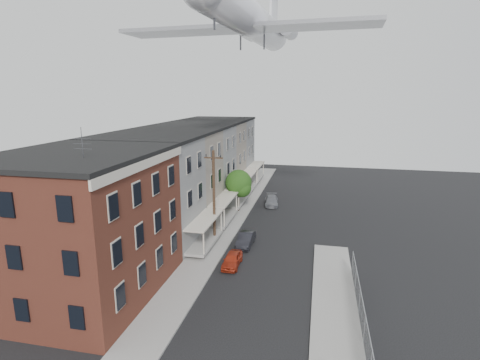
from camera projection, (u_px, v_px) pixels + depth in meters
The scene contains 17 objects.
sidewalk_left at pixel (230, 221), 42.18m from camera, with size 3.00×62.00×0.12m, color gray.
sidewalk_right at pixel (336, 330), 22.78m from camera, with size 3.00×26.00×0.12m, color gray.
curb_left at pixel (243, 222), 41.88m from camera, with size 0.15×62.00×0.14m, color gray.
curb_right at pixel (312, 327), 23.08m from camera, with size 0.15×26.00×0.14m, color gray.
corner_building at pixel (83, 225), 26.17m from camera, with size 10.31×12.30×12.15m.
row_house_a at pixel (145, 191), 35.22m from camera, with size 11.98×7.00×10.30m.
row_house_b at pixel (173, 176), 41.89m from camera, with size 11.98×7.00×10.30m.
row_house_c at pixel (193, 165), 48.56m from camera, with size 11.98×7.00×10.30m.
row_house_d at pixel (209, 156), 55.23m from camera, with size 11.98×7.00×10.30m.
row_house_e at pixel (221, 149), 61.89m from camera, with size 11.98×7.00×10.30m.
chainlink_fence at pixel (365, 329), 21.31m from camera, with size 0.06×18.06×1.90m.
utility_pole at pixel (214, 196), 35.45m from camera, with size 1.80×0.26×9.00m.
street_tree at pixel (239, 184), 45.11m from camera, with size 3.22×3.20×5.20m.
car_near at pixel (232, 260), 31.26m from camera, with size 1.34×3.33×1.14m, color #A22A15.
car_mid at pixel (246, 239), 35.48m from camera, with size 1.30×3.74×1.23m, color black.
car_far at pixel (271, 201), 48.50m from camera, with size 1.65×4.05×1.17m, color slate.
airplane at pixel (251, 21), 39.73m from camera, with size 26.66×30.44×8.80m.
Camera 1 is at (4.02, -14.92, 14.09)m, focal length 28.00 mm.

